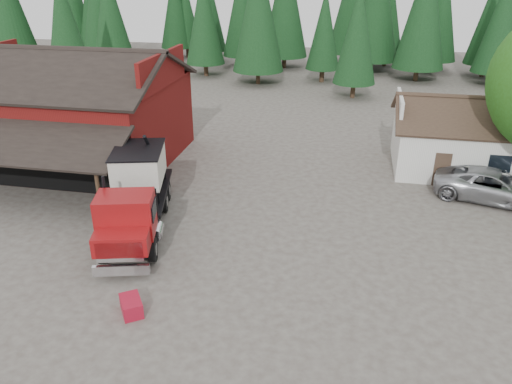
# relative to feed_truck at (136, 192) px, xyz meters

# --- Properties ---
(ground) EXTENTS (120.00, 120.00, 0.00)m
(ground) POSITION_rel_feed_truck_xyz_m (3.50, -1.81, -1.90)
(ground) COLOR #4B433B
(ground) RESTS_ON ground
(red_barn) EXTENTS (12.80, 13.63, 7.18)m
(red_barn) POSITION_rel_feed_truck_xyz_m (-7.50, 8.09, 0.79)
(red_barn) COLOR #611210
(red_barn) RESTS_ON ground
(farmhouse) EXTENTS (8.60, 6.42, 4.65)m
(farmhouse) POSITION_rel_feed_truck_xyz_m (16.50, 11.19, -0.24)
(farmhouse) COLOR silver
(farmhouse) RESTS_ON ground
(conifer_backdrop) EXTENTS (76.00, 16.00, 16.00)m
(conifer_backdrop) POSITION_rel_feed_truck_xyz_m (3.50, 40.19, -1.90)
(conifer_backdrop) COLOR #113315
(conifer_backdrop) RESTS_ON ground
(near_pine_a) EXTENTS (4.40, 4.40, 11.40)m
(near_pine_a) POSITION_rel_feed_truck_xyz_m (-18.50, 26.19, 4.49)
(near_pine_a) COLOR #382619
(near_pine_a) RESTS_ON ground
(near_pine_b) EXTENTS (3.96, 3.96, 10.40)m
(near_pine_b) POSITION_rel_feed_truck_xyz_m (9.50, 28.19, 3.98)
(near_pine_b) COLOR #382619
(near_pine_b) RESTS_ON ground
(near_pine_d) EXTENTS (5.28, 5.28, 13.40)m
(near_pine_d) POSITION_rel_feed_truck_xyz_m (-0.50, 32.19, 5.49)
(near_pine_d) COLOR #382619
(near_pine_d) RESTS_ON ground
(feed_truck) EXTENTS (4.65, 9.34, 4.07)m
(feed_truck) POSITION_rel_feed_truck_xyz_m (0.00, 0.00, 0.00)
(feed_truck) COLOR black
(feed_truck) RESTS_ON ground
(silver_car) EXTENTS (6.57, 4.30, 1.68)m
(silver_car) POSITION_rel_feed_truck_xyz_m (17.50, 6.75, -1.07)
(silver_car) COLOR #A9ABB1
(silver_car) RESTS_ON ground
(equip_box) EXTENTS (1.20, 1.30, 0.60)m
(equip_box) POSITION_rel_feed_truck_xyz_m (2.37, -6.15, -1.60)
(equip_box) COLOR maroon
(equip_box) RESTS_ON ground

